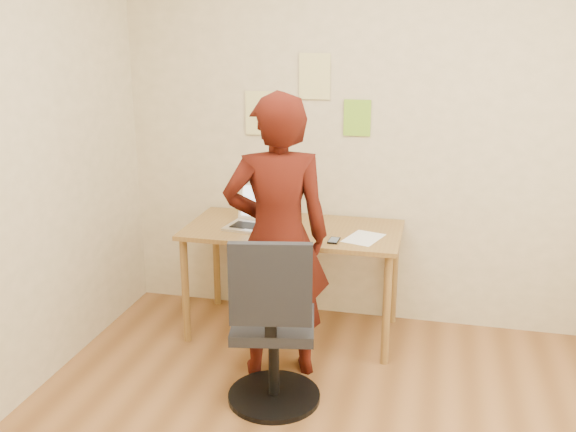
% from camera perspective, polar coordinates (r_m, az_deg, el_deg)
% --- Properties ---
extents(room, '(3.58, 3.58, 2.78)m').
position_cam_1_polar(room, '(2.63, 3.97, 2.00)').
color(room, brown).
rests_on(room, ground).
extents(desk, '(1.40, 0.70, 0.74)m').
position_cam_1_polar(desk, '(4.22, 0.46, -2.18)').
color(desk, olive).
rests_on(desk, ground).
extents(laptop, '(0.40, 0.37, 0.26)m').
position_cam_1_polar(laptop, '(4.22, -2.71, -0.21)').
color(laptop, silver).
rests_on(laptop, desk).
extents(paper_sheet, '(0.26, 0.32, 0.00)m').
position_cam_1_polar(paper_sheet, '(4.02, 6.73, -1.95)').
color(paper_sheet, white).
rests_on(paper_sheet, desk).
extents(phone, '(0.07, 0.12, 0.01)m').
position_cam_1_polar(phone, '(3.95, 4.10, -2.17)').
color(phone, black).
rests_on(phone, desk).
extents(wall_note_left, '(0.21, 0.00, 0.30)m').
position_cam_1_polar(wall_note_left, '(4.46, -2.49, 9.12)').
color(wall_note_left, '#E5DB89').
rests_on(wall_note_left, room).
extents(wall_note_mid, '(0.21, 0.00, 0.30)m').
position_cam_1_polar(wall_note_mid, '(4.34, 2.38, 12.30)').
color(wall_note_mid, '#E5DB89').
rests_on(wall_note_mid, room).
extents(wall_note_right, '(0.18, 0.00, 0.24)m').
position_cam_1_polar(wall_note_right, '(4.33, 6.16, 8.66)').
color(wall_note_right, '#82C12B').
rests_on(wall_note_right, room).
extents(office_chair, '(0.52, 0.53, 0.99)m').
position_cam_1_polar(office_chair, '(3.48, -1.36, -10.54)').
color(office_chair, black).
rests_on(office_chair, ground).
extents(person, '(0.71, 0.58, 1.68)m').
position_cam_1_polar(person, '(3.68, -0.95, -1.99)').
color(person, '#3A0E07').
rests_on(person, ground).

